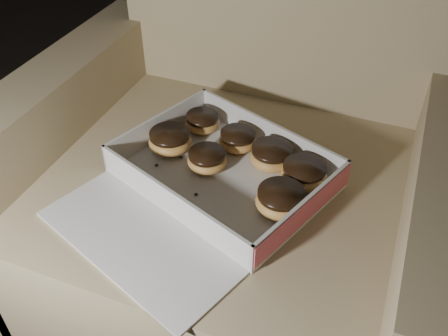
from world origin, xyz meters
TOP-DOWN VIEW (x-y plane):
  - floor at (0.00, 0.00)m, footprint 4.50×4.50m
  - armchair at (0.49, 0.18)m, footprint 0.90×0.76m
  - bakery_box at (0.48, 0.06)m, footprint 0.50×0.53m
  - donut_a at (0.49, 0.19)m, footprint 0.08×0.08m
  - donut_b at (0.57, 0.16)m, footprint 0.08×0.08m
  - donut_c at (0.37, 0.13)m, footprint 0.09×0.09m
  - donut_d at (0.40, 0.22)m, footprint 0.07×0.07m
  - donut_e at (0.46, 0.10)m, footprint 0.08×0.08m
  - donut_f at (0.62, 0.05)m, footprint 0.09×0.09m
  - donut_g at (0.64, 0.13)m, footprint 0.09×0.09m
  - crumb_a at (0.36, 0.07)m, footprint 0.01×0.01m
  - crumb_b at (0.40, 0.11)m, footprint 0.01×0.01m
  - crumb_c at (0.44, 0.00)m, footprint 0.01×0.01m
  - crumb_d at (0.47, 0.03)m, footprint 0.01×0.01m

SIDE VIEW (x-z plane):
  - floor at x=0.00m, z-range 0.00..0.00m
  - armchair at x=0.49m, z-range -0.17..0.76m
  - crumb_a at x=0.36m, z-range 0.43..0.43m
  - crumb_b at x=0.40m, z-range 0.43..0.43m
  - crumb_c at x=0.44m, z-range 0.43..0.43m
  - crumb_d at x=0.47m, z-range 0.43..0.43m
  - bakery_box at x=0.48m, z-range 0.40..0.46m
  - donut_d at x=0.40m, z-range 0.43..0.47m
  - donut_a at x=0.49m, z-range 0.43..0.47m
  - donut_e at x=0.46m, z-range 0.43..0.47m
  - donut_b at x=0.57m, z-range 0.43..0.47m
  - donut_g at x=0.64m, z-range 0.43..0.47m
  - donut_c at x=0.37m, z-range 0.43..0.47m
  - donut_f at x=0.62m, z-range 0.43..0.47m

